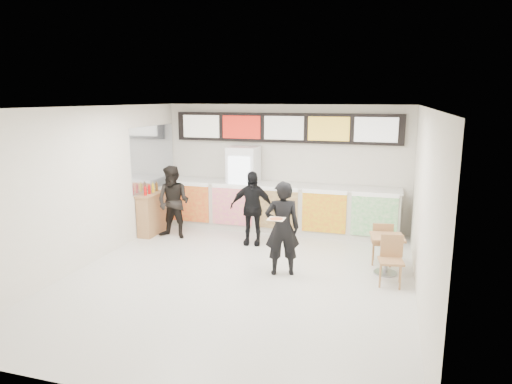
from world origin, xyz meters
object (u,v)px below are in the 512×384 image
at_px(customer_main, 282,228).
at_px(condiment_ledge, 152,213).
at_px(drinks_fridge, 243,188).
at_px(customer_left, 173,202).
at_px(customer_mid, 252,208).
at_px(service_counter, 280,207).
at_px(cafe_table, 387,248).

relative_size(customer_main, condiment_ledge, 1.48).
relative_size(drinks_fridge, customer_left, 1.21).
relative_size(customer_left, customer_mid, 1.02).
bearing_deg(customer_mid, service_counter, 66.30).
xyz_separation_m(customer_left, cafe_table, (4.69, -0.90, -0.33)).
xyz_separation_m(service_counter, condiment_ledge, (-2.82, -1.15, -0.07)).
xyz_separation_m(customer_mid, cafe_table, (2.85, -0.96, -0.31)).
distance_m(drinks_fridge, cafe_table, 4.09).
distance_m(drinks_fridge, customer_left, 1.79).
height_order(drinks_fridge, cafe_table, drinks_fridge).
bearing_deg(service_counter, condiment_ledge, -157.84).
bearing_deg(service_counter, customer_mid, -106.64).
bearing_deg(condiment_ledge, drinks_fridge, 31.71).
relative_size(customer_main, cafe_table, 1.15).
bearing_deg(customer_main, customer_mid, -75.03).
xyz_separation_m(drinks_fridge, condiment_ledge, (-1.89, -1.16, -0.50)).
height_order(drinks_fridge, customer_left, drinks_fridge).
xyz_separation_m(customer_mid, condiment_ledge, (-2.47, 0.03, -0.31)).
xyz_separation_m(service_counter, cafe_table, (2.50, -2.14, -0.08)).
xyz_separation_m(service_counter, customer_left, (-2.19, -1.24, 0.26)).
distance_m(service_counter, cafe_table, 3.29).
xyz_separation_m(customer_main, customer_mid, (-1.04, 1.51, -0.05)).
bearing_deg(cafe_table, customer_main, -172.30).
distance_m(service_counter, condiment_ledge, 3.05).
height_order(cafe_table, condiment_ledge, condiment_ledge).
bearing_deg(customer_mid, cafe_table, -25.68).
bearing_deg(customer_main, condiment_ledge, -43.36).
height_order(service_counter, cafe_table, service_counter).
bearing_deg(customer_mid, drinks_fridge, 108.85).
relative_size(customer_left, condiment_ledge, 1.42).
relative_size(drinks_fridge, customer_main, 1.16).
bearing_deg(customer_left, customer_main, -22.08).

